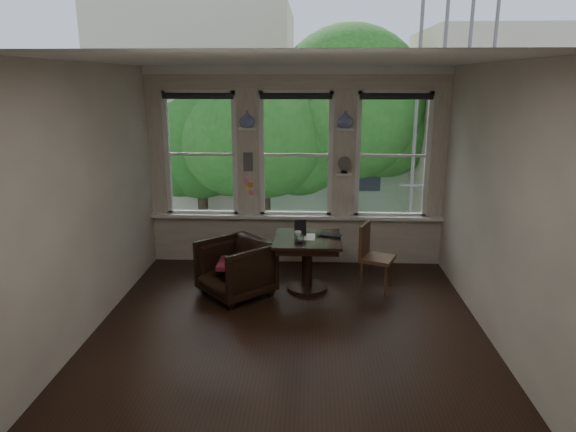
# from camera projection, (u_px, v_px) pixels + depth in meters

# --- Properties ---
(ground) EXTENTS (4.50, 4.50, 0.00)m
(ground) POSITION_uv_depth(u_px,v_px,m) (289.00, 325.00, 6.05)
(ground) COLOR black
(ground) RESTS_ON ground
(ceiling) EXTENTS (4.50, 4.50, 0.00)m
(ceiling) POSITION_uv_depth(u_px,v_px,m) (290.00, 60.00, 5.27)
(ceiling) COLOR silver
(ceiling) RESTS_ON ground
(wall_back) EXTENTS (4.50, 0.00, 4.50)m
(wall_back) POSITION_uv_depth(u_px,v_px,m) (296.00, 168.00, 7.83)
(wall_back) COLOR beige
(wall_back) RESTS_ON ground
(wall_front) EXTENTS (4.50, 0.00, 4.50)m
(wall_front) POSITION_uv_depth(u_px,v_px,m) (275.00, 279.00, 3.49)
(wall_front) COLOR beige
(wall_front) RESTS_ON ground
(wall_left) EXTENTS (0.00, 4.50, 4.50)m
(wall_left) POSITION_uv_depth(u_px,v_px,m) (90.00, 200.00, 5.77)
(wall_left) COLOR beige
(wall_left) RESTS_ON ground
(wall_right) EXTENTS (0.00, 4.50, 4.50)m
(wall_right) POSITION_uv_depth(u_px,v_px,m) (496.00, 204.00, 5.56)
(wall_right) COLOR beige
(wall_right) RESTS_ON ground
(window_left) EXTENTS (1.10, 0.12, 1.90)m
(window_left) POSITION_uv_depth(u_px,v_px,m) (202.00, 154.00, 7.85)
(window_left) COLOR white
(window_left) RESTS_ON ground
(window_center) EXTENTS (1.10, 0.12, 1.90)m
(window_center) POSITION_uv_depth(u_px,v_px,m) (296.00, 155.00, 7.78)
(window_center) COLOR white
(window_center) RESTS_ON ground
(window_right) EXTENTS (1.10, 0.12, 1.90)m
(window_right) POSITION_uv_depth(u_px,v_px,m) (392.00, 155.00, 7.72)
(window_right) COLOR white
(window_right) RESTS_ON ground
(shelf_left) EXTENTS (0.26, 0.16, 0.03)m
(shelf_left) POSITION_uv_depth(u_px,v_px,m) (247.00, 129.00, 7.62)
(shelf_left) COLOR white
(shelf_left) RESTS_ON ground
(shelf_right) EXTENTS (0.26, 0.16, 0.03)m
(shelf_right) POSITION_uv_depth(u_px,v_px,m) (345.00, 129.00, 7.55)
(shelf_right) COLOR white
(shelf_right) RESTS_ON ground
(intercom) EXTENTS (0.14, 0.06, 0.28)m
(intercom) POSITION_uv_depth(u_px,v_px,m) (248.00, 162.00, 7.77)
(intercom) COLOR #59544F
(intercom) RESTS_ON ground
(sticky_notes) EXTENTS (0.16, 0.01, 0.24)m
(sticky_notes) POSITION_uv_depth(u_px,v_px,m) (249.00, 184.00, 7.87)
(sticky_notes) COLOR pink
(sticky_notes) RESTS_ON ground
(desk_fan) EXTENTS (0.20, 0.20, 0.24)m
(desk_fan) POSITION_uv_depth(u_px,v_px,m) (344.00, 168.00, 7.68)
(desk_fan) COLOR #59544F
(desk_fan) RESTS_ON ground
(vase_left) EXTENTS (0.24, 0.24, 0.25)m
(vase_left) POSITION_uv_depth(u_px,v_px,m) (247.00, 119.00, 7.58)
(vase_left) COLOR silver
(vase_left) RESTS_ON shelf_left
(vase_right) EXTENTS (0.24, 0.24, 0.25)m
(vase_right) POSITION_uv_depth(u_px,v_px,m) (345.00, 119.00, 7.51)
(vase_right) COLOR silver
(vase_right) RESTS_ON shelf_right
(table) EXTENTS (0.90, 0.90, 0.75)m
(table) POSITION_uv_depth(u_px,v_px,m) (307.00, 264.00, 6.99)
(table) COLOR black
(table) RESTS_ON ground
(armchair_left) EXTENTS (1.17, 1.17, 0.76)m
(armchair_left) POSITION_uv_depth(u_px,v_px,m) (236.00, 268.00, 6.81)
(armchair_left) COLOR black
(armchair_left) RESTS_ON ground
(cushion_red) EXTENTS (0.45, 0.45, 0.06)m
(cushion_red) POSITION_uv_depth(u_px,v_px,m) (236.00, 264.00, 6.79)
(cushion_red) COLOR maroon
(cushion_red) RESTS_ON armchair_left
(side_chair_right) EXTENTS (0.55, 0.55, 0.92)m
(side_chair_right) POSITION_uv_depth(u_px,v_px,m) (377.00, 258.00, 6.98)
(side_chair_right) COLOR #4D321B
(side_chair_right) RESTS_ON ground
(laptop) EXTENTS (0.40, 0.32, 0.03)m
(laptop) POSITION_uv_depth(u_px,v_px,m) (329.00, 236.00, 6.92)
(laptop) COLOR black
(laptop) RESTS_ON table
(mug) EXTENTS (0.13, 0.13, 0.09)m
(mug) POSITION_uv_depth(u_px,v_px,m) (298.00, 235.00, 6.87)
(mug) COLOR white
(mug) RESTS_ON table
(drinking_glass) EXTENTS (0.17, 0.17, 0.11)m
(drinking_glass) POSITION_uv_depth(u_px,v_px,m) (299.00, 239.00, 6.66)
(drinking_glass) COLOR white
(drinking_glass) RESTS_ON table
(tablet) EXTENTS (0.17, 0.10, 0.22)m
(tablet) POSITION_uv_depth(u_px,v_px,m) (300.00, 228.00, 6.95)
(tablet) COLOR black
(tablet) RESTS_ON table
(papers) EXTENTS (0.23, 0.31, 0.00)m
(papers) POSITION_uv_depth(u_px,v_px,m) (307.00, 237.00, 6.92)
(papers) COLOR silver
(papers) RESTS_ON table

